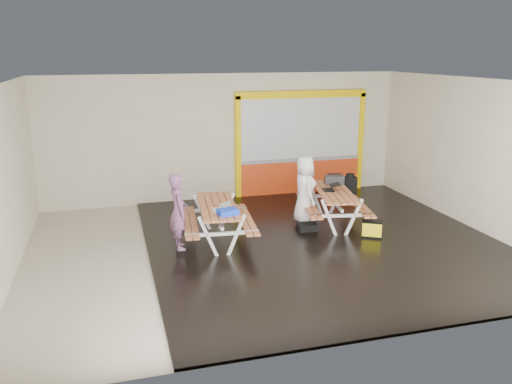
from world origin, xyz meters
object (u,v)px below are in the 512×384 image
object	(u,v)px
laptop_right	(331,188)
picnic_table_left	(218,214)
backpack	(350,184)
person_right	(305,190)
person_left	(178,211)
picnic_table_right	(334,199)
toolbox	(334,180)
blue_pouch	(228,212)
dark_case	(307,227)
fluke_bag	(372,229)
laptop_left	(221,208)

from	to	relation	value
laptop_right	picnic_table_left	bearing A→B (deg)	-170.10
backpack	person_right	bearing A→B (deg)	-157.70
picnic_table_left	person_left	size ratio (longest dim) A/B	1.47
picnic_table_right	toolbox	size ratio (longest dim) A/B	4.66
blue_pouch	picnic_table_left	bearing A→B (deg)	94.66
laptop_right	blue_pouch	size ratio (longest dim) A/B	1.18
blue_pouch	backpack	size ratio (longest dim) A/B	0.72
toolbox	backpack	xyz separation A→B (m)	(0.50, 0.14, -0.19)
picnic_table_left	laptop_right	size ratio (longest dim) A/B	5.00
picnic_table_left	dark_case	bearing A→B (deg)	3.44
laptop_right	backpack	distance (m)	1.08
fluke_bag	laptop_left	bearing A→B (deg)	175.57
person_right	laptop_right	bearing A→B (deg)	-96.85
person_left	blue_pouch	size ratio (longest dim) A/B	4.03
fluke_bag	blue_pouch	bearing A→B (deg)	-179.11
picnic_table_left	backpack	size ratio (longest dim) A/B	4.26
toolbox	picnic_table_right	bearing A→B (deg)	-114.28
person_right	laptop_right	distance (m)	0.63
person_left	laptop_right	size ratio (longest dim) A/B	3.41
person_left	toolbox	size ratio (longest dim) A/B	3.06
backpack	fluke_bag	size ratio (longest dim) A/B	1.04
person_right	fluke_bag	distance (m)	1.83
picnic_table_right	laptop_right	distance (m)	0.27
laptop_right	backpack	xyz separation A→B (m)	(0.83, 0.67, -0.14)
blue_pouch	fluke_bag	xyz separation A→B (m)	(3.31, 0.05, -0.70)
person_left	fluke_bag	bearing A→B (deg)	-97.47
picnic_table_right	toolbox	bearing A→B (deg)	65.72
toolbox	blue_pouch	bearing A→B (deg)	-150.57
laptop_left	blue_pouch	world-z (taller)	laptop_left
person_left	laptop_left	size ratio (longest dim) A/B	3.68
person_right	backpack	distance (m)	1.58
laptop_right	fluke_bag	xyz separation A→B (m)	(0.52, -1.18, -0.69)
picnic_table_left	blue_pouch	xyz separation A→B (m)	(0.06, -0.73, 0.26)
picnic_table_left	laptop_left	xyz separation A→B (m)	(-0.02, -0.42, 0.26)
person_left	person_right	xyz separation A→B (m)	(3.11, 0.94, -0.01)
person_left	blue_pouch	xyz separation A→B (m)	(0.95, -0.37, 0.02)
laptop_right	blue_pouch	xyz separation A→B (m)	(-2.79, -1.23, 0.01)
dark_case	person_right	bearing A→B (deg)	79.20
laptop_left	fluke_bag	size ratio (longest dim) A/B	0.82
backpack	person_left	bearing A→B (deg)	-161.46
person_right	laptop_right	world-z (taller)	person_right
picnic_table_right	person_right	size ratio (longest dim) A/B	1.51
laptop_right	toolbox	size ratio (longest dim) A/B	0.90
blue_pouch	fluke_bag	size ratio (longest dim) A/B	0.75
toolbox	fluke_bag	world-z (taller)	toolbox
fluke_bag	backpack	bearing A→B (deg)	80.47
person_left	backpack	xyz separation A→B (m)	(4.57, 1.53, -0.13)
picnic_table_right	backpack	size ratio (longest dim) A/B	4.42
toolbox	person_left	bearing A→B (deg)	-161.11
person_left	fluke_bag	xyz separation A→B (m)	(4.26, -0.32, -0.68)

